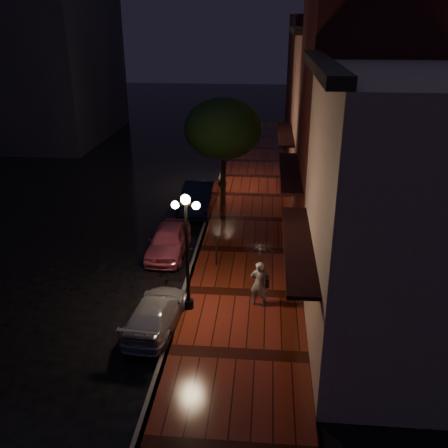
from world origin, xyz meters
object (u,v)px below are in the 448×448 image
at_px(streetlamp_near, 187,246).
at_px(street_tree, 223,131).
at_px(pink_car, 169,240).
at_px(silver_car, 156,313).
at_px(streetlamp_far, 223,147).
at_px(parking_meter, 216,247).
at_px(navy_car, 199,196).
at_px(woman_with_umbrella, 260,265).

distance_m(streetlamp_near, street_tree, 11.12).
relative_size(street_tree, pink_car, 1.48).
bearing_deg(silver_car, streetlamp_far, -89.05).
relative_size(streetlamp_far, pink_car, 1.10).
distance_m(streetlamp_near, parking_meter, 3.81).
height_order(streetlamp_near, streetlamp_far, same).
relative_size(navy_car, parking_meter, 3.41).
relative_size(streetlamp_far, navy_car, 0.92).
relative_size(pink_car, silver_car, 1.01).
distance_m(streetlamp_near, silver_car, 2.49).
relative_size(street_tree, parking_meter, 4.23).
xyz_separation_m(street_tree, woman_with_umbrella, (2.25, -10.55, -2.49)).
bearing_deg(pink_car, woman_with_umbrella, -44.27).
height_order(streetlamp_far, woman_with_umbrella, streetlamp_far).
height_order(street_tree, silver_car, street_tree).
height_order(streetlamp_far, silver_car, streetlamp_far).
bearing_deg(streetlamp_far, silver_car, -93.60).
xyz_separation_m(street_tree, pink_car, (-1.87, -6.40, -3.58)).
xyz_separation_m(woman_with_umbrella, parking_meter, (-1.86, 2.95, -0.77)).
bearing_deg(streetlamp_far, woman_with_umbrella, -79.53).
bearing_deg(streetlamp_near, street_tree, 88.65).
distance_m(streetlamp_far, navy_car, 4.34).
bearing_deg(parking_meter, woman_with_umbrella, -65.35).
xyz_separation_m(street_tree, navy_car, (-1.26, -0.79, -3.48)).
relative_size(pink_car, navy_car, 0.84).
distance_m(navy_car, woman_with_umbrella, 10.42).
distance_m(streetlamp_near, pink_car, 5.23).
xyz_separation_m(pink_car, silver_car, (0.66, -5.67, -0.10)).
distance_m(street_tree, silver_car, 12.68).
height_order(navy_car, woman_with_umbrella, woman_with_umbrella).
height_order(streetlamp_near, street_tree, street_tree).
xyz_separation_m(streetlamp_near, silver_car, (-0.95, -1.08, -2.04)).
xyz_separation_m(navy_car, silver_car, (0.06, -11.28, -0.21)).
height_order(street_tree, navy_car, street_tree).
bearing_deg(silver_car, parking_meter, -105.14).
bearing_deg(parking_meter, streetlamp_far, 85.97).
bearing_deg(navy_car, streetlamp_near, -82.67).
distance_m(silver_car, woman_with_umbrella, 3.96).
distance_m(navy_car, parking_meter, 7.01).
height_order(streetlamp_far, parking_meter, streetlamp_far).
xyz_separation_m(streetlamp_near, street_tree, (0.26, 10.99, 1.64)).
relative_size(streetlamp_far, woman_with_umbrella, 1.78).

